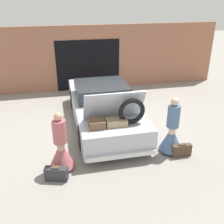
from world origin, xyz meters
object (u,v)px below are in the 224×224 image
car (103,106)px  person_right (172,133)px  suitcase_beside_left_person (56,174)px  suitcase_beside_right_person (182,150)px  person_left (61,149)px

car → person_right: (1.48, -2.12, -0.04)m
person_right → suitcase_beside_left_person: person_right is taller
suitcase_beside_right_person → person_left: bearing=177.0°
person_left → suitcase_beside_right_person: person_left is taller
car → suitcase_beside_left_person: (-1.64, -2.67, -0.43)m
suitcase_beside_left_person → suitcase_beside_right_person: (3.32, 0.27, 0.00)m
car → suitcase_beside_left_person: car is taller
person_left → person_right: person_right is taller
suitcase_beside_left_person → person_right: bearing=10.0°
car → person_left: car is taller
suitcase_beside_left_person → suitcase_beside_right_person: suitcase_beside_right_person is taller
person_left → suitcase_beside_right_person: size_ratio=2.92×
car → person_left: 2.68m
suitcase_beside_right_person → person_right: bearing=125.8°
person_left → person_right: (2.96, 0.11, 0.02)m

